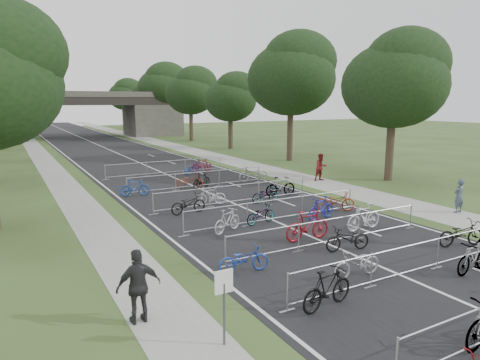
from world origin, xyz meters
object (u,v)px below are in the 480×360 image
(overpass_bridge, at_px, (80,115))
(pedestrian_c, at_px, (139,287))
(pedestrian_a, at_px, (459,196))
(pedestrian_b, at_px, (321,167))
(park_sign, at_px, (224,293))

(overpass_bridge, distance_m, pedestrian_c, 60.65)
(pedestrian_a, bearing_deg, overpass_bridge, -83.17)
(pedestrian_b, bearing_deg, overpass_bridge, 102.35)
(overpass_bridge, bearing_deg, pedestrian_c, -97.78)
(pedestrian_a, bearing_deg, pedestrian_c, 7.59)
(park_sign, height_order, pedestrian_b, pedestrian_b)
(pedestrian_c, bearing_deg, pedestrian_a, -170.43)
(pedestrian_a, relative_size, pedestrian_c, 0.89)
(park_sign, xyz_separation_m, pedestrian_b, (15.47, 15.21, -0.31))
(overpass_bridge, xyz_separation_m, pedestrian_b, (8.67, -46.79, -2.57))
(pedestrian_a, distance_m, pedestrian_b, 10.34)
(overpass_bridge, relative_size, pedestrian_a, 18.04)
(park_sign, distance_m, pedestrian_c, 2.43)
(pedestrian_a, xyz_separation_m, pedestrian_b, (-0.27, 10.33, 0.10))
(overpass_bridge, distance_m, pedestrian_a, 57.88)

